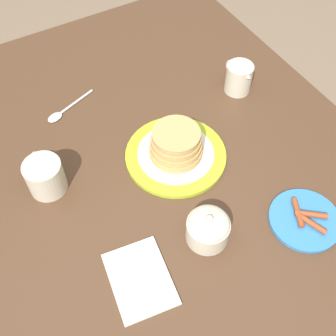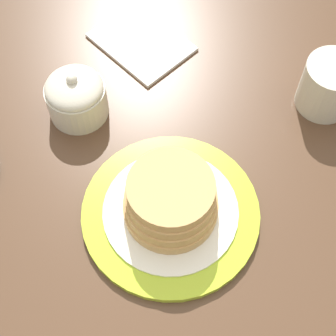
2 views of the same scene
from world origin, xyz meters
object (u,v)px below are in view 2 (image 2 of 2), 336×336
pancake_plate (171,205)px  napkin (141,42)px  coffee_mug (331,86)px  sugar_bowl (76,96)px

pancake_plate → napkin: size_ratio=1.44×
coffee_mug → napkin: coffee_mug is taller
coffee_mug → napkin: size_ratio=0.68×
napkin → coffee_mug: bearing=14.5°
sugar_bowl → coffee_mug: bearing=40.3°
pancake_plate → sugar_bowl: (-0.23, 0.06, 0.01)m
coffee_mug → sugar_bowl: bearing=-139.7°
coffee_mug → napkin: 0.34m
pancake_plate → coffee_mug: pancake_plate is taller
coffee_mug → sugar_bowl: 0.40m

